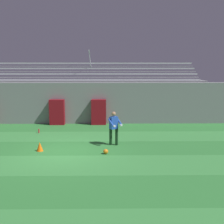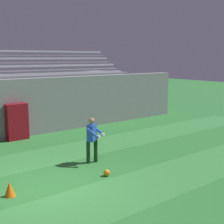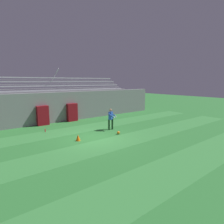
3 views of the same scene
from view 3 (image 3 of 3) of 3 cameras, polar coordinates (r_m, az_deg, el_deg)
name	(u,v)px [view 3 (image 3 of 3)]	position (r m, az deg, el deg)	size (l,w,h in m)	color
ground_plane	(94,138)	(12.79, -5.59, -7.94)	(80.00, 80.00, 0.00)	#2D7533
turf_stripe_near	(170,171)	(8.71, 17.34, -16.85)	(28.00, 2.20, 0.01)	#38843D
turf_stripe_mid	(108,144)	(11.53, -1.19, -9.82)	(28.00, 2.20, 0.01)	#38843D
turf_stripe_far	(75,130)	(15.12, -11.33, -5.35)	(28.00, 2.20, 0.01)	#38843D
back_wall	(56,107)	(18.20, -16.82, 1.39)	(24.00, 0.60, 2.80)	gray
padding_pillar_gate_left	(43,116)	(17.31, -20.35, -1.04)	(0.99, 0.44, 1.70)	maroon
padding_pillar_gate_right	(72,112)	(18.34, -12.04, -0.10)	(0.99, 0.44, 1.70)	maroon
bleacher_stand	(48,104)	(20.04, -18.94, 2.26)	(18.00, 3.35, 5.03)	gray
goalkeeper	(111,118)	(14.72, -0.35, -1.76)	(0.74, 0.71, 1.67)	#143319
soccer_ball	(118,133)	(13.64, 1.96, -6.32)	(0.22, 0.22, 0.22)	orange
traffic_cone	(78,138)	(12.34, -10.31, -7.67)	(0.30, 0.30, 0.42)	orange
water_bottle	(45,130)	(15.07, -19.69, -5.31)	(0.07, 0.07, 0.24)	red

